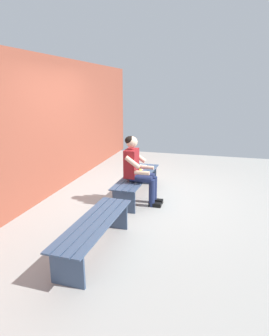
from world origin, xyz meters
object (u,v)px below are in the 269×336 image
at_px(bench_near, 137,180).
at_px(book_open, 141,168).
at_px(bench_far, 95,229).
at_px(apple, 140,170).
at_px(person_seated, 138,168).

relative_size(bench_near, book_open, 4.35).
relative_size(bench_far, apple, 18.53).
bearing_deg(person_seated, apple, -169.59).
height_order(apple, book_open, apple).
xyz_separation_m(bench_far, apple, (-2.25, 0.00, 0.15)).
bearing_deg(person_seated, bench_near, -162.58).
bearing_deg(bench_near, book_open, -173.75).
relative_size(bench_near, bench_far, 1.11).
height_order(bench_far, apple, apple).
bearing_deg(apple, bench_far, -0.12).
distance_m(bench_far, person_seated, 1.77).
xyz_separation_m(bench_near, person_seated, (0.31, 0.10, 0.34)).
height_order(bench_far, book_open, book_open).
bearing_deg(book_open, bench_near, 7.76).
bearing_deg(bench_far, apple, 179.88).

